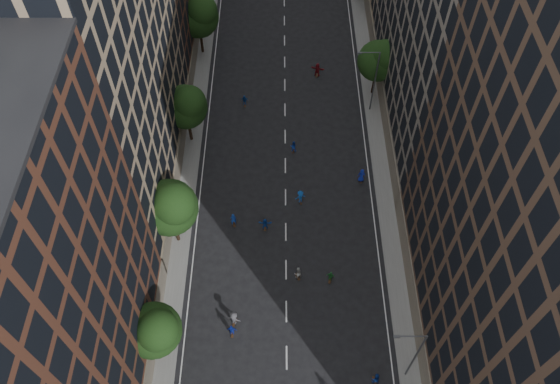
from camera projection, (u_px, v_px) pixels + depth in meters
The scene contains 24 objects.
ground at pixel (285, 140), 65.29m from camera, with size 240.00×240.00×0.00m, color black.
sidewalk_left at pixel (191, 95), 69.67m from camera, with size 4.00×105.00×0.15m, color slate.
sidewalk_right at pixel (379, 95), 69.66m from camera, with size 4.00×105.00×0.15m, color slate.
bldg_left_a at pixel (2, 316), 36.06m from camera, with size 14.00×22.00×30.00m, color #512C1F.
bldg_left_b at pixel (74, 54), 48.63m from camera, with size 14.00×26.00×34.00m, color #9A8164.
tree_left_1 at pixel (155, 330), 45.37m from camera, with size 4.80×4.80×8.21m.
tree_left_2 at pixel (171, 207), 51.80m from camera, with size 5.60×5.60×9.45m.
tree_left_3 at pixel (186, 106), 60.52m from camera, with size 5.00×5.00×8.58m.
tree_left_4 at pixel (199, 15), 69.74m from camera, with size 5.40×5.40×9.08m.
tree_right_a at pixel (380, 59), 65.39m from camera, with size 5.00×5.00×8.39m.
streetlamp_near at pixel (414, 354), 44.57m from camera, with size 2.64×0.22×9.06m.
streetlamp_far at pixel (373, 78), 64.08m from camera, with size 2.64×0.22×9.06m.
skater_2 at pixel (375, 378), 47.70m from camera, with size 0.81×0.63×1.66m, color navy.
skater_4 at pixel (232, 330), 50.33m from camera, with size 0.95×0.39×1.62m, color #1329A2.
skater_8 at pixel (298, 273), 53.80m from camera, with size 0.81×0.63×1.66m, color beige.
skater_9 at pixel (234, 319), 50.86m from camera, with size 1.21×0.69×1.87m, color #4A494F.
skater_10 at pixel (331, 277), 53.66m from camera, with size 0.87×0.36×1.49m, color #23742F.
skater_11 at pixel (265, 224), 57.27m from camera, with size 1.41×0.45×1.52m, color #123D99.
skater_12 at pixel (361, 176), 60.92m from camera, with size 0.88×0.58×1.81m, color #12229A.
skater_13 at pixel (233, 220), 57.47m from camera, with size 0.64×0.42×1.76m, color #1641B9.
skater_14 at pixel (293, 147), 63.63m from camera, with size 0.74×0.58×1.53m, color #163EB8.
skater_15 at pixel (300, 197), 59.18m from camera, with size 1.16×0.66×1.79m, color blue.
skater_16 at pixel (245, 101), 68.14m from camera, with size 0.88×0.37×1.50m, color #164FB3.
skater_17 at pixel (317, 70), 71.20m from camera, with size 1.77×0.56×1.91m, color maroon.
Camera 1 is at (-0.59, -3.66, 48.96)m, focal length 35.00 mm.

